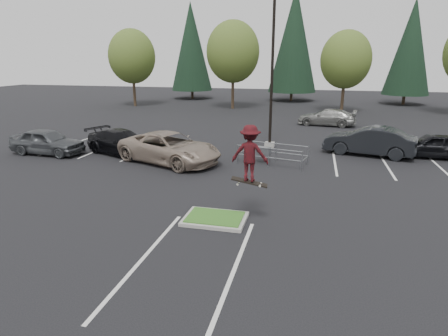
% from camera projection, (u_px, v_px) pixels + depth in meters
% --- Properties ---
extents(ground, '(120.00, 120.00, 0.00)m').
position_uv_depth(ground, '(215.00, 220.00, 13.37)').
color(ground, black).
rests_on(ground, ground).
extents(grass_median, '(2.20, 1.60, 0.16)m').
position_uv_depth(grass_median, '(215.00, 218.00, 13.35)').
color(grass_median, '#9B9790').
rests_on(grass_median, ground).
extents(stall_lines, '(22.62, 17.60, 0.01)m').
position_uv_depth(stall_lines, '(220.00, 171.00, 19.29)').
color(stall_lines, silver).
rests_on(stall_lines, ground).
extents(light_pole, '(0.70, 0.60, 10.12)m').
position_uv_depth(light_pole, '(272.00, 75.00, 23.17)').
color(light_pole, '#9B9790').
rests_on(light_pole, ground).
extents(decid_a, '(5.44, 5.44, 8.91)m').
position_uv_depth(decid_a, '(132.00, 58.00, 43.86)').
color(decid_a, '#38281C').
rests_on(decid_a, ground).
extents(decid_b, '(5.89, 5.89, 9.64)m').
position_uv_depth(decid_b, '(233.00, 54.00, 41.50)').
color(decid_b, '#38281C').
rests_on(decid_b, ground).
extents(decid_c, '(5.12, 5.12, 8.38)m').
position_uv_depth(decid_c, '(346.00, 61.00, 38.37)').
color(decid_c, '#38281C').
rests_on(decid_c, ground).
extents(conif_a, '(5.72, 5.72, 13.00)m').
position_uv_depth(conif_a, '(191.00, 47.00, 51.83)').
color(conif_a, '#38281C').
rests_on(conif_a, ground).
extents(conif_b, '(6.38, 6.38, 14.50)m').
position_uv_depth(conif_b, '(294.00, 40.00, 48.93)').
color(conif_b, '#38281C').
rests_on(conif_b, ground).
extents(conif_c, '(5.50, 5.50, 12.50)m').
position_uv_depth(conif_c, '(411.00, 47.00, 45.13)').
color(conif_c, '#38281C').
rests_on(conif_c, ground).
extents(cart_corral, '(3.87, 2.07, 1.04)m').
position_uv_depth(cart_corral, '(265.00, 151.00, 20.57)').
color(cart_corral, gray).
rests_on(cart_corral, ground).
extents(skateboarder, '(1.27, 0.73, 2.12)m').
position_uv_depth(skateboarder, '(250.00, 154.00, 12.50)').
color(skateboarder, black).
rests_on(skateboarder, ground).
extents(car_l_tan, '(6.59, 4.72, 1.67)m').
position_uv_depth(car_l_tan, '(169.00, 147.00, 20.68)').
color(car_l_tan, gray).
rests_on(car_l_tan, ground).
extents(car_l_black, '(5.44, 3.88, 1.46)m').
position_uv_depth(car_l_black, '(121.00, 142.00, 22.46)').
color(car_l_black, black).
rests_on(car_l_black, ground).
extents(car_l_grey, '(4.57, 2.01, 1.53)m').
position_uv_depth(car_l_grey, '(47.00, 142.00, 22.45)').
color(car_l_grey, '#46494D').
rests_on(car_l_grey, ground).
extents(car_r_charc, '(5.45, 3.02, 1.70)m').
position_uv_depth(car_r_charc, '(369.00, 141.00, 22.20)').
color(car_r_charc, black).
rests_on(car_r_charc, ground).
extents(car_r_black, '(4.26, 1.84, 1.43)m').
position_uv_depth(car_r_black, '(433.00, 146.00, 21.65)').
color(car_r_black, black).
rests_on(car_r_black, ground).
extents(car_far_silver, '(5.09, 2.64, 1.41)m').
position_uv_depth(car_far_silver, '(327.00, 117.00, 32.10)').
color(car_far_silver, gray).
rests_on(car_far_silver, ground).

